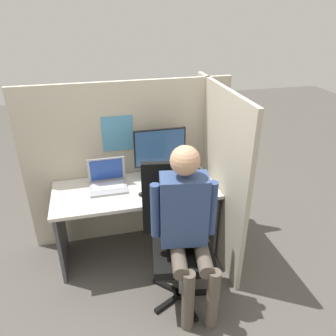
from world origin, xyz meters
The scene contains 13 objects.
ground_plane centered at (0.00, 0.00, 0.00)m, with size 12.00×12.00×0.00m, color #514C47.
cubicle_panel_back centered at (0.00, 0.63, 0.80)m, with size 1.94×0.05×1.60m.
cubicle_panel_right centered at (0.75, 0.24, 0.80)m, with size 0.04×1.23×1.60m.
desk centered at (0.00, 0.30, 0.54)m, with size 1.44×0.61×0.72m.
paper_box centered at (0.26, 0.45, 0.75)m, with size 0.33×0.25×0.06m.
monitor centered at (0.26, 0.45, 1.00)m, with size 0.47×0.23×0.42m.
laptop centered at (-0.23, 0.39, 0.77)m, with size 0.33×0.25×0.26m.
mouse centered at (0.04, 0.17, 0.74)m, with size 0.07×0.04×0.03m.
stapler centered at (0.63, 0.39, 0.74)m, with size 0.04×0.13×0.05m.
carrot_toy centered at (0.34, 0.15, 0.74)m, with size 0.04×0.13×0.04m.
office_chair centered at (0.25, -0.21, 0.57)m, with size 0.54×0.60×1.13m.
person centered at (0.28, -0.38, 0.79)m, with size 0.47×0.50×1.36m.
coffee_mug centered at (0.56, 0.42, 0.77)m, with size 0.08×0.08×0.11m.
Camera 1 is at (-0.30, -2.19, 2.21)m, focal length 35.00 mm.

